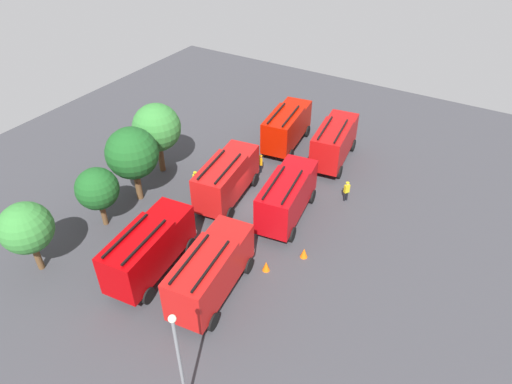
# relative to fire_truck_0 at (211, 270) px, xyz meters

# --- Properties ---
(ground_plane) EXTENTS (55.76, 55.76, 0.00)m
(ground_plane) POSITION_rel_fire_truck_0_xyz_m (9.05, 2.28, -2.15)
(ground_plane) COLOR #38383D
(fire_truck_0) EXTENTS (7.44, 3.46, 3.88)m
(fire_truck_0) POSITION_rel_fire_truck_0_xyz_m (0.00, 0.00, 0.00)
(fire_truck_0) COLOR red
(fire_truck_0) RESTS_ON ground
(fire_truck_1) EXTENTS (7.48, 3.58, 3.88)m
(fire_truck_1) POSITION_rel_fire_truck_0_xyz_m (9.03, -0.41, 0.00)
(fire_truck_1) COLOR #AF080D
(fire_truck_1) RESTS_ON ground
(fire_truck_2) EXTENTS (7.46, 3.53, 3.88)m
(fire_truck_2) POSITION_rel_fire_truck_0_xyz_m (18.23, -0.24, 0.00)
(fire_truck_2) COLOR #AD0E0E
(fire_truck_2) RESTS_ON ground
(fire_truck_3) EXTENTS (7.43, 3.40, 3.88)m
(fire_truck_3) POSITION_rel_fire_truck_0_xyz_m (-0.44, 4.52, 0.00)
(fire_truck_3) COLOR #AC0205
(fire_truck_3) RESTS_ON ground
(fire_truck_4) EXTENTS (7.47, 3.57, 3.88)m
(fire_truck_4) POSITION_rel_fire_truck_0_xyz_m (8.66, 4.70, 0.00)
(fire_truck_4) COLOR #B71413
(fire_truck_4) RESTS_ON ground
(fire_truck_5) EXTENTS (7.47, 3.54, 3.88)m
(fire_truck_5) POSITION_rel_fire_truck_0_xyz_m (18.50, 4.62, 0.00)
(fire_truck_5) COLOR #B21002
(fire_truck_5) RESTS_ON ground
(firefighter_0) EXTENTS (0.36, 0.47, 1.80)m
(firefighter_0) POSITION_rel_fire_truck_0_xyz_m (8.35, 7.60, -1.13)
(firefighter_0) COLOR black
(firefighter_0) RESTS_ON ground
(firefighter_1) EXTENTS (0.48, 0.43, 1.74)m
(firefighter_1) POSITION_rel_fire_truck_0_xyz_m (13.43, -3.46, -1.18)
(firefighter_1) COLOR black
(firefighter_1) RESTS_ON ground
(firefighter_2) EXTENTS (0.48, 0.45, 1.65)m
(firefighter_2) POSITION_rel_fire_truck_0_xyz_m (13.46, 4.47, -1.24)
(firefighter_2) COLOR black
(firefighter_2) RESTS_ON ground
(tree_0) EXTENTS (3.36, 3.36, 5.20)m
(tree_0) POSITION_rel_fire_truck_0_xyz_m (-4.08, 11.18, 1.35)
(tree_0) COLOR brown
(tree_0) RESTS_ON ground
(tree_1) EXTENTS (3.09, 3.09, 4.79)m
(tree_1) POSITION_rel_fire_truck_0_xyz_m (1.42, 10.87, 1.07)
(tree_1) COLOR brown
(tree_1) RESTS_ON ground
(tree_2) EXTENTS (4.02, 4.02, 6.24)m
(tree_2) POSITION_rel_fire_truck_0_xyz_m (5.18, 10.88, 2.04)
(tree_2) COLOR brown
(tree_2) RESTS_ON ground
(tree_3) EXTENTS (4.02, 4.02, 6.23)m
(tree_3) POSITION_rel_fire_truck_0_xyz_m (9.25, 12.01, 2.04)
(tree_3) COLOR brown
(tree_3) RESTS_ON ground
(traffic_cone_0) EXTENTS (0.46, 0.46, 0.66)m
(traffic_cone_0) POSITION_rel_fire_truck_0_xyz_m (14.38, 7.83, -1.82)
(traffic_cone_0) COLOR #F2600C
(traffic_cone_0) RESTS_ON ground
(traffic_cone_1) EXTENTS (0.51, 0.51, 0.74)m
(traffic_cone_1) POSITION_rel_fire_truck_0_xyz_m (3.50, -1.84, -1.79)
(traffic_cone_1) COLOR #F2600C
(traffic_cone_1) RESTS_ON ground
(traffic_cone_2) EXTENTS (0.52, 0.52, 0.75)m
(traffic_cone_2) POSITION_rel_fire_truck_0_xyz_m (5.92, -3.44, -1.78)
(traffic_cone_2) COLOR #F2600C
(traffic_cone_2) RESTS_ON ground
(lamppost) EXTENTS (0.36, 0.36, 7.02)m
(lamppost) POSITION_rel_fire_truck_0_xyz_m (-6.58, -3.09, 1.93)
(lamppost) COLOR slate
(lamppost) RESTS_ON ground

